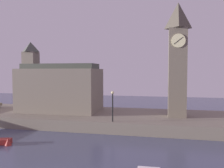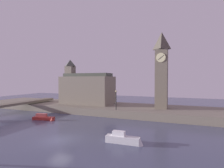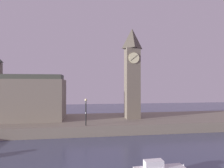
{
  "view_description": "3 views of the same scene",
  "coord_description": "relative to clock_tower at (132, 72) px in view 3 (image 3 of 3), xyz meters",
  "views": [
    {
      "loc": [
        7.68,
        -13.12,
        7.67
      ],
      "look_at": [
        1.77,
        14.53,
        6.19
      ],
      "focal_mm": 36.98,
      "sensor_mm": 36.0,
      "label": 1
    },
    {
      "loc": [
        13.91,
        -17.93,
        7.44
      ],
      "look_at": [
        0.52,
        15.79,
        6.52
      ],
      "focal_mm": 28.64,
      "sensor_mm": 36.0,
      "label": 2
    },
    {
      "loc": [
        1.64,
        -12.45,
        7.23
      ],
      "look_at": [
        5.52,
        14.37,
        7.38
      ],
      "focal_mm": 30.47,
      "sensor_mm": 36.0,
      "label": 3
    }
  ],
  "objects": [
    {
      "name": "parliament_hall",
      "position": [
        -18.14,
        1.03,
        -4.37
      ],
      "size": [
        12.37,
        6.81,
        11.01
      ],
      "color": "slate",
      "rests_on": "far_embankment"
    },
    {
      "name": "streetlamp",
      "position": [
        -8.02,
        -5.1,
        -5.7
      ],
      "size": [
        0.36,
        0.36,
        3.8
      ],
      "color": "black",
      "rests_on": "far_embankment"
    },
    {
      "name": "clock_tower",
      "position": [
        0.0,
        0.0,
        0.0
      ],
      "size": [
        2.62,
        2.65,
        15.6
      ],
      "color": "#6B6051",
      "rests_on": "far_embankment"
    },
    {
      "name": "far_embankment",
      "position": [
        -9.85,
        0.26,
        -8.83
      ],
      "size": [
        70.0,
        12.0,
        1.5
      ],
      "primitive_type": "cube",
      "color": "slate",
      "rests_on": "ground"
    }
  ]
}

